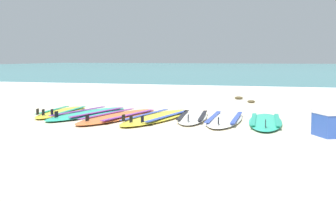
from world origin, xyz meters
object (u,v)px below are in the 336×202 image
object	(u,v)px
surfboard_2	(119,116)
surfboard_5	(225,119)
cooler_box	(329,123)
surfboard_4	(193,117)
surfboard_6	(265,121)
surfboard_3	(157,117)
surfboard_0	(62,112)
surfboard_1	(89,113)

from	to	relation	value
surfboard_2	surfboard_5	size ratio (longest dim) A/B	1.12
cooler_box	surfboard_5	bearing A→B (deg)	145.72
surfboard_4	surfboard_6	xyz separation A→B (m)	(1.31, -0.19, -0.00)
surfboard_3	surfboard_6	size ratio (longest dim) A/B	1.16
cooler_box	surfboard_0	bearing A→B (deg)	165.81
surfboard_1	surfboard_2	xyz separation A→B (m)	(0.72, -0.22, -0.00)
surfboard_4	cooler_box	distance (m)	2.59
surfboard_6	surfboard_5	bearing A→B (deg)	171.46
cooler_box	surfboard_6	bearing A→B (deg)	133.08
surfboard_2	surfboard_6	size ratio (longest dim) A/B	1.16
surfboard_2	surfboard_3	xyz separation A→B (m)	(0.72, 0.08, 0.00)
surfboard_4	surfboard_6	size ratio (longest dim) A/B	0.92
surfboard_0	surfboard_1	distance (m)	0.62
surfboard_5	cooler_box	bearing A→B (deg)	-34.28
surfboard_0	cooler_box	xyz separation A→B (m)	(4.94, -1.25, 0.16)
surfboard_0	cooler_box	distance (m)	5.10
surfboard_2	surfboard_5	distance (m)	1.94
surfboard_0	surfboard_5	distance (m)	3.27
surfboard_2	surfboard_4	size ratio (longest dim) A/B	1.26
surfboard_1	surfboard_4	world-z (taller)	same
surfboard_3	cooler_box	size ratio (longest dim) A/B	4.70
surfboard_3	surfboard_5	world-z (taller)	same
surfboard_1	surfboard_2	world-z (taller)	same
surfboard_0	surfboard_5	size ratio (longest dim) A/B	0.91
surfboard_1	surfboard_0	bearing A→B (deg)	173.80
surfboard_2	surfboard_5	xyz separation A→B (m)	(1.93, 0.18, 0.00)
surfboard_2	surfboard_4	xyz separation A→B (m)	(1.33, 0.26, 0.00)
surfboard_4	surfboard_0	bearing A→B (deg)	179.53
surfboard_2	surfboard_6	world-z (taller)	same
surfboard_4	cooler_box	world-z (taller)	cooler_box
surfboard_3	surfboard_0	bearing A→B (deg)	174.31
surfboard_1	surfboard_4	bearing A→B (deg)	1.25
surfboard_1	surfboard_3	size ratio (longest dim) A/B	0.96
surfboard_0	surfboard_6	xyz separation A→B (m)	(3.97, -0.21, -0.00)
surfboard_5	surfboard_6	bearing A→B (deg)	-8.54
cooler_box	surfboard_1	bearing A→B (deg)	164.71
surfboard_2	surfboard_4	bearing A→B (deg)	11.16
surfboard_3	surfboard_5	size ratio (longest dim) A/B	1.12
surfboard_0	cooler_box	world-z (taller)	cooler_box
surfboard_2	surfboard_6	bearing A→B (deg)	1.51
surfboard_2	surfboard_4	distance (m)	1.36
surfboard_1	surfboard_4	size ratio (longest dim) A/B	1.21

